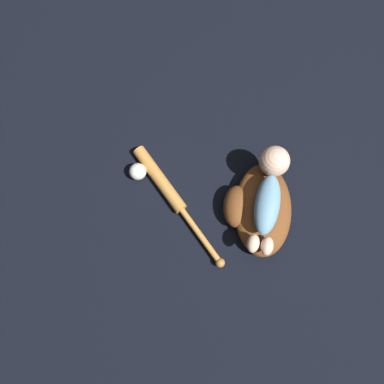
{
  "coord_description": "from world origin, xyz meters",
  "views": [
    {
      "loc": [
        -0.31,
        0.29,
        1.45
      ],
      "look_at": [
        0.06,
        0.29,
        0.07
      ],
      "focal_mm": 35.0,
      "sensor_mm": 36.0,
      "label": 1
    }
  ],
  "objects_px": {
    "baby_figure": "(270,188)",
    "baseball_bat": "(168,190)",
    "baseball_glove": "(258,208)",
    "baseball": "(138,172)"
  },
  "relations": [
    {
      "from": "baseball_glove",
      "to": "baseball_bat",
      "type": "bearing_deg",
      "value": 78.67
    },
    {
      "from": "baby_figure",
      "to": "baseball_bat",
      "type": "distance_m",
      "value": 0.4
    },
    {
      "from": "baseball_glove",
      "to": "baseball",
      "type": "bearing_deg",
      "value": 73.02
    },
    {
      "from": "baby_figure",
      "to": "baseball",
      "type": "distance_m",
      "value": 0.52
    },
    {
      "from": "baseball_glove",
      "to": "baby_figure",
      "type": "height_order",
      "value": "baby_figure"
    },
    {
      "from": "baby_figure",
      "to": "baseball",
      "type": "bearing_deg",
      "value": 79.83
    },
    {
      "from": "baseball_bat",
      "to": "baseball",
      "type": "bearing_deg",
      "value": 58.69
    },
    {
      "from": "baby_figure",
      "to": "baseball_bat",
      "type": "bearing_deg",
      "value": 87.61
    },
    {
      "from": "baseball",
      "to": "baseball_bat",
      "type": "bearing_deg",
      "value": -121.31
    },
    {
      "from": "baby_figure",
      "to": "baseball",
      "type": "xyz_separation_m",
      "value": [
        0.09,
        0.5,
        -0.1
      ]
    }
  ]
}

